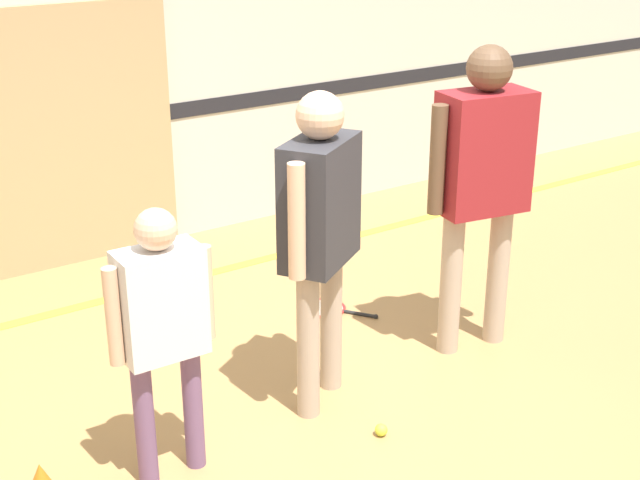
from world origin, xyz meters
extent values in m
plane|color=#A87F4C|center=(0.00, 0.00, 0.00)|extent=(16.00, 16.00, 0.00)
cube|color=beige|center=(0.00, 2.92, 1.60)|extent=(16.00, 0.06, 3.20)
cube|color=black|center=(0.00, 2.89, 1.02)|extent=(16.00, 0.01, 0.12)
cube|color=tan|center=(-0.74, 2.86, 0.94)|extent=(2.48, 0.05, 1.89)
cube|color=yellow|center=(0.00, 2.10, 0.00)|extent=(14.40, 0.10, 0.01)
cylinder|color=tan|center=(-0.03, 0.16, 0.41)|extent=(0.12, 0.12, 0.82)
cylinder|color=tan|center=(0.24, 0.33, 0.41)|extent=(0.12, 0.12, 0.82)
cube|color=#2D2D33|center=(0.11, 0.24, 1.15)|extent=(0.55, 0.48, 0.65)
sphere|color=#DBAD89|center=(0.11, 0.24, 1.59)|extent=(0.24, 0.24, 0.24)
cylinder|color=#DBAD89|center=(-0.13, 0.09, 1.14)|extent=(0.09, 0.09, 0.58)
cylinder|color=#DBAD89|center=(0.34, 0.40, 1.14)|extent=(0.09, 0.09, 0.58)
cylinder|color=#6B4C70|center=(-0.97, 0.10, 0.32)|extent=(0.09, 0.09, 0.65)
cylinder|color=#6B4C70|center=(-0.73, 0.10, 0.32)|extent=(0.09, 0.09, 0.65)
cube|color=silver|center=(-0.85, 0.10, 0.91)|extent=(0.38, 0.21, 0.51)
sphere|color=#DBAD89|center=(-0.85, 0.10, 1.26)|extent=(0.19, 0.19, 0.19)
cylinder|color=#DBAD89|center=(-1.07, 0.10, 0.90)|extent=(0.07, 0.07, 0.46)
cylinder|color=#DBAD89|center=(-0.63, 0.09, 0.90)|extent=(0.07, 0.07, 0.46)
cylinder|color=tan|center=(1.39, 0.21, 0.44)|extent=(0.13, 0.13, 0.88)
cylinder|color=tan|center=(1.06, 0.27, 0.44)|extent=(0.13, 0.13, 0.88)
cube|color=maroon|center=(1.22, 0.24, 1.23)|extent=(0.55, 0.37, 0.70)
sphere|color=brown|center=(1.22, 0.24, 1.70)|extent=(0.26, 0.26, 0.26)
cylinder|color=brown|center=(1.52, 0.19, 1.22)|extent=(0.09, 0.09, 0.62)
cylinder|color=brown|center=(0.93, 0.29, 1.22)|extent=(0.09, 0.09, 0.62)
torus|color=red|center=(0.75, 1.14, 0.01)|extent=(0.40, 0.40, 0.02)
cylinder|color=silver|center=(0.75, 1.14, 0.01)|extent=(0.24, 0.24, 0.01)
cylinder|color=black|center=(0.89, 0.94, 0.01)|extent=(0.15, 0.20, 0.02)
sphere|color=black|center=(0.96, 0.85, 0.01)|extent=(0.03, 0.03, 0.03)
sphere|color=#CCE038|center=(0.17, -0.22, 0.03)|extent=(0.07, 0.07, 0.07)
sphere|color=#CCE038|center=(0.70, 1.22, 0.03)|extent=(0.07, 0.07, 0.07)
camera|label=1|loc=(-2.28, -3.25, 2.64)|focal=50.00mm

